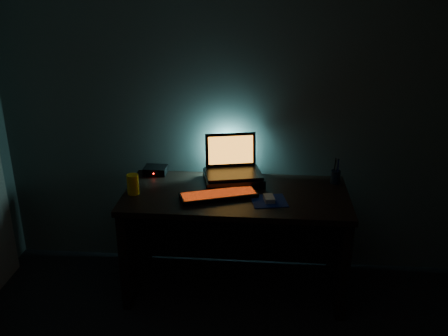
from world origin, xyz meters
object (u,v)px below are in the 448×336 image
pen_cup (335,177)px  laptop (232,164)px  juice_glass (133,184)px  mouse (269,199)px  keyboard (219,195)px  router (156,170)px

pen_cup → laptop: bearing=179.8°
laptop → juice_glass: 0.71m
laptop → mouse: bearing=-64.9°
keyboard → pen_cup: bearing=1.1°
keyboard → mouse: size_ratio=5.19×
laptop → pen_cup: 0.73m
laptop → juice_glass: bearing=-167.8°
pen_cup → juice_glass: size_ratio=0.68×
router → laptop: bearing=-5.5°
mouse → keyboard: bearing=162.9°
mouse → juice_glass: (-0.90, 0.04, 0.05)m
keyboard → router: size_ratio=3.21×
laptop → router: 0.58m
keyboard → router: (-0.50, 0.37, 0.01)m
laptop → pen_cup: bearing=-12.9°
keyboard → juice_glass: size_ratio=3.87×
router → juice_glass: bearing=-100.4°
pen_cup → router: pen_cup is taller
laptop → router: (-0.57, 0.06, -0.09)m
laptop → keyboard: size_ratio=0.81×
pen_cup → keyboard: bearing=-159.2°
pen_cup → juice_glass: juice_glass is taller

